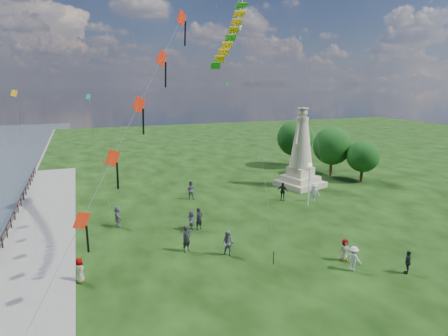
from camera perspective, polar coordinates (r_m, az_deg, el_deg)
name	(u,v)px	position (r m, az deg, el deg)	size (l,w,h in m)	color
waterfront	(14,266)	(28.50, -29.38, -12.89)	(200.00, 200.00, 1.51)	#2F3D47
statue	(301,157)	(43.10, 11.66, 1.58)	(5.35, 5.35, 8.92)	tan
lamppost	(310,175)	(36.23, 12.90, -1.11)	(0.39, 0.39, 4.20)	silver
tree_row	(320,144)	(50.57, 14.41, 3.58)	(7.56, 14.48, 6.65)	#382314
person_0	(186,239)	(26.59, -5.74, -10.67)	(0.69, 0.45, 1.89)	black
person_1	(228,244)	(25.83, 0.63, -11.45)	(0.87, 0.53, 1.78)	#595960
person_2	(353,258)	(25.36, 19.11, -12.90)	(1.03, 0.53, 1.60)	silver
person_3	(408,262)	(26.27, 26.22, -12.74)	(0.88, 0.45, 1.50)	black
person_4	(345,250)	(26.45, 17.89, -11.81)	(0.74, 0.45, 1.51)	#595960
person_5	(118,216)	(32.00, -15.88, -7.10)	(1.65, 0.71, 1.78)	#595960
person_6	(199,219)	(30.34, -3.81, -7.70)	(0.66, 0.43, 1.81)	black
person_7	(190,190)	(38.18, -5.15, -3.34)	(0.94, 0.58, 1.93)	#595960
person_8	(314,192)	(38.28, 13.50, -3.64)	(1.21, 0.62, 1.87)	silver
person_9	(282,191)	(38.10, 8.90, -3.53)	(1.09, 0.56, 1.85)	black
person_10	(80,270)	(24.31, -21.12, -14.32)	(0.74, 0.45, 1.52)	#595960
person_11	(191,220)	(30.18, -4.99, -7.97)	(1.55, 0.67, 1.68)	#595960
red_kite_train	(137,112)	(21.53, -13.11, 8.28)	(10.05, 9.35, 16.08)	black
small_kites	(203,54)	(41.49, -3.23, 16.90)	(30.42, 17.65, 30.89)	teal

